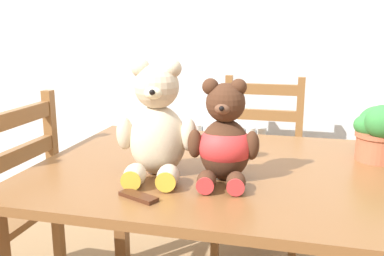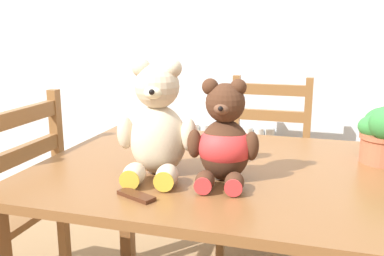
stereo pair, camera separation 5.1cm
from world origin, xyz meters
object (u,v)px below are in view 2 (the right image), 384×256
object	(u,v)px
wooden_chair_behind	(266,166)
teddy_bear_left	(157,126)
teddy_bear_right	(223,141)
chocolate_bar	(136,196)

from	to	relation	value
wooden_chair_behind	teddy_bear_left	xyz separation A→B (m)	(-0.25, -0.99, 0.43)
teddy_bear_left	teddy_bear_right	xyz separation A→B (m)	(0.22, 0.01, -0.03)
wooden_chair_behind	teddy_bear_right	bearing A→B (deg)	88.24
wooden_chair_behind	teddy_bear_right	size ratio (longest dim) A/B	2.89
wooden_chair_behind	chocolate_bar	xyz separation A→B (m)	(-0.24, -1.20, 0.27)
teddy_bear_left	chocolate_bar	xyz separation A→B (m)	(0.01, -0.21, -0.16)
chocolate_bar	teddy_bear_right	bearing A→B (deg)	46.05
wooden_chair_behind	teddy_bear_right	distance (m)	1.06
teddy_bear_right	chocolate_bar	bearing A→B (deg)	38.85
wooden_chair_behind	teddy_bear_right	xyz separation A→B (m)	(-0.03, -0.99, 0.39)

